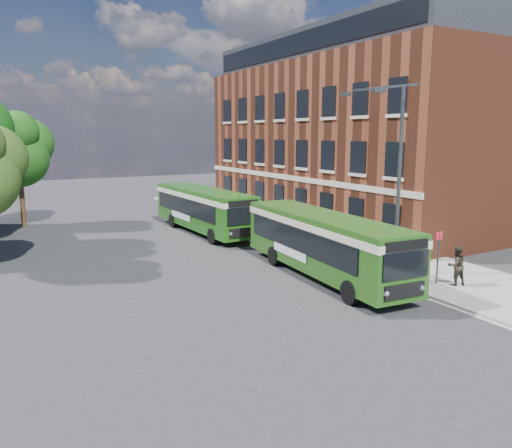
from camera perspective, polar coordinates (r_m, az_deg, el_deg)
ground at (r=23.59m, az=2.90°, el=-6.47°), size 120.00×120.00×0.00m
pavement at (r=33.80m, az=5.84°, el=-1.23°), size 6.00×48.00×0.15m
kerb_line at (r=32.21m, az=1.37°, el=-1.88°), size 0.12×48.00×0.01m
brick_office at (r=40.56m, az=11.01°, el=10.35°), size 12.10×26.00×14.20m
street_lamp at (r=24.10m, az=15.43°, el=5.14°), size 2.96×2.38×9.00m
bus_stop_sign at (r=23.67m, az=20.09°, el=-3.26°), size 0.35×0.08×2.52m
bus_front at (r=23.97m, az=7.73°, el=-1.76°), size 3.35×11.64×3.02m
bus_rear at (r=34.79m, az=-6.04°, el=2.03°), size 2.94×11.54×3.02m
pedestrian_a at (r=23.81m, az=17.16°, el=-4.13°), size 0.71×0.51×1.81m
pedestrian_b at (r=23.87m, az=21.91°, el=-4.44°), size 1.02×0.89×1.77m
tree_right at (r=40.24m, az=-25.46°, el=7.74°), size 4.97×4.73×8.39m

